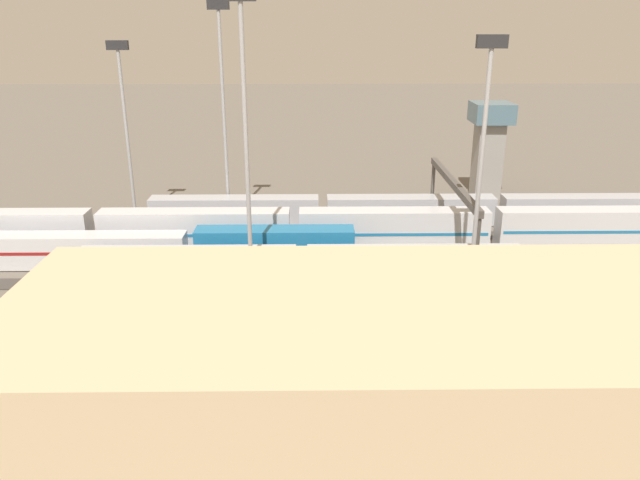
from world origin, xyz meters
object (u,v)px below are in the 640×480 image
(train_on_track_2, at_px, (295,230))
(light_mast_2, at_px, (124,107))
(signal_gantry, at_px, (453,191))
(control_tower, at_px, (489,143))
(train_on_track_4, at_px, (302,266))
(light_mast_3, at_px, (245,112))
(light_mast_1, at_px, (484,136))
(train_on_track_0, at_px, (411,210))
(light_mast_0, at_px, (222,87))
(train_on_track_3, at_px, (65,250))
(maintenance_shed, at_px, (438,361))

(train_on_track_2, xyz_separation_m, light_mast_2, (23.01, -13.02, 13.06))
(signal_gantry, bearing_deg, light_mast_2, -17.22)
(control_tower, bearing_deg, train_on_track_2, 38.63)
(train_on_track_4, height_order, signal_gantry, signal_gantry)
(light_mast_2, distance_m, light_mast_3, 31.63)
(light_mast_1, distance_m, light_mast_2, 48.91)
(light_mast_2, xyz_separation_m, light_mast_3, (-18.85, 25.23, 2.92))
(train_on_track_0, bearing_deg, light_mast_0, -5.32)
(light_mast_3, distance_m, signal_gantry, 28.47)
(train_on_track_2, height_order, train_on_track_3, train_on_track_2)
(light_mast_3, bearing_deg, train_on_track_0, -131.82)
(light_mast_0, distance_m, light_mast_1, 37.83)
(train_on_track_3, height_order, train_on_track_4, train_on_track_3)
(signal_gantry, height_order, maintenance_shed, maintenance_shed)
(train_on_track_3, height_order, signal_gantry, signal_gantry)
(train_on_track_0, xyz_separation_m, train_on_track_4, (14.72, 20.00, -0.04))
(control_tower, bearing_deg, train_on_track_4, 49.61)
(light_mast_0, relative_size, maintenance_shed, 0.49)
(train_on_track_4, relative_size, light_mast_3, 1.60)
(train_on_track_4, relative_size, control_tower, 3.19)
(maintenance_shed, bearing_deg, light_mast_3, -55.42)
(train_on_track_0, height_order, maintenance_shed, maintenance_shed)
(train_on_track_0, relative_size, light_mast_3, 2.42)
(light_mast_0, height_order, signal_gantry, light_mast_0)
(light_mast_2, relative_size, light_mast_3, 0.82)
(train_on_track_3, xyz_separation_m, light_mast_0, (-16.41, -17.36, 16.26))
(train_on_track_0, bearing_deg, train_on_track_4, 53.65)
(light_mast_3, bearing_deg, signal_gantry, -152.19)
(train_on_track_4, bearing_deg, control_tower, -130.39)
(light_mast_1, bearing_deg, light_mast_3, -1.94)
(train_on_track_2, relative_size, train_on_track_0, 1.34)
(light_mast_1, xyz_separation_m, control_tower, (-11.27, -36.71, -7.84))
(train_on_track_3, height_order, light_mast_3, light_mast_3)
(train_on_track_3, distance_m, signal_gantry, 45.59)
(maintenance_shed, bearing_deg, light_mast_1, -110.03)
(signal_gantry, xyz_separation_m, maintenance_shed, (8.21, 33.90, -2.76))
(train_on_track_2, xyz_separation_m, light_mast_0, (9.60, -12.36, 15.74))
(light_mast_0, height_order, light_mast_3, light_mast_3)
(train_on_track_2, xyz_separation_m, light_mast_3, (4.15, 12.21, 15.98))
(train_on_track_3, distance_m, light_mast_2, 22.76)
(light_mast_1, relative_size, light_mast_3, 0.87)
(train_on_track_0, relative_size, control_tower, 4.82)
(maintenance_shed, bearing_deg, train_on_track_3, -38.14)
(train_on_track_3, bearing_deg, light_mast_3, 161.73)
(train_on_track_4, distance_m, signal_gantry, 21.30)
(train_on_track_2, distance_m, light_mast_1, 26.43)
(light_mast_1, bearing_deg, maintenance_shed, 69.97)
(light_mast_3, bearing_deg, maintenance_shed, 124.58)
(train_on_track_2, relative_size, train_on_track_3, 1.44)
(light_mast_1, relative_size, signal_gantry, 1.02)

